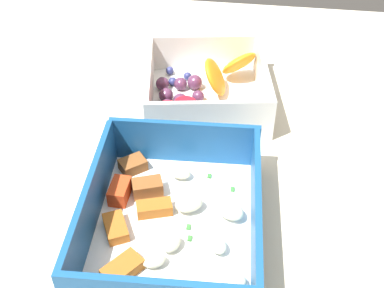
# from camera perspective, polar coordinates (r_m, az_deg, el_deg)

# --- Properties ---
(table_surface) EXTENTS (0.80, 0.80, 0.02)m
(table_surface) POSITION_cam_1_polar(r_m,az_deg,el_deg) (0.58, -0.50, -1.52)
(table_surface) COLOR beige
(table_surface) RESTS_ON ground
(pasta_container) EXTENTS (0.21, 0.17, 0.06)m
(pasta_container) POSITION_cam_1_polar(r_m,az_deg,el_deg) (0.48, -2.47, -8.43)
(pasta_container) COLOR white
(pasta_container) RESTS_ON table_surface
(fruit_bowl) EXTENTS (0.18, 0.17, 0.06)m
(fruit_bowl) POSITION_cam_1_polar(r_m,az_deg,el_deg) (0.64, 1.55, 6.27)
(fruit_bowl) COLOR white
(fruit_bowl) RESTS_ON table_surface
(paper_cup_liner) EXTENTS (0.04, 0.04, 0.02)m
(paper_cup_liner) POSITION_cam_1_polar(r_m,az_deg,el_deg) (0.75, -0.68, 11.11)
(paper_cup_liner) COLOR white
(paper_cup_liner) RESTS_ON table_surface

